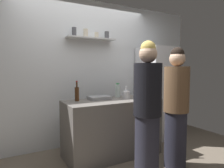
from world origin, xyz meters
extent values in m
cube|color=white|center=(0.00, 1.25, 1.30)|extent=(4.80, 0.10, 2.60)
cube|color=silver|center=(0.09, 1.09, 1.91)|extent=(0.88, 0.22, 0.02)
cylinder|color=#4C4C51|center=(-0.22, 1.09, 1.99)|extent=(0.08, 0.08, 0.15)
cylinder|color=beige|center=(-0.01, 1.09, 1.99)|extent=(0.08, 0.08, 0.14)
cylinder|color=beige|center=(0.19, 1.09, 1.97)|extent=(0.07, 0.07, 0.10)
cylinder|color=#4C4C51|center=(0.40, 1.09, 1.98)|extent=(0.08, 0.08, 0.13)
cube|color=white|center=(1.39, 0.85, 0.90)|extent=(0.59, 0.64, 1.79)
cylinder|color=#99999E|center=(1.55, 0.51, 0.99)|extent=(0.02, 0.02, 0.45)
cube|color=#66605B|center=(0.19, 0.52, 0.44)|extent=(1.49, 0.67, 0.89)
cube|color=gray|center=(0.04, 0.66, 0.91)|extent=(0.34, 0.24, 0.05)
cylinder|color=#B2B2B7|center=(0.45, 0.50, 0.95)|extent=(0.11, 0.11, 0.13)
cylinder|color=silver|center=(0.45, 0.50, 1.01)|extent=(0.03, 0.02, 0.18)
cylinder|color=silver|center=(0.44, 0.49, 1.02)|extent=(0.03, 0.04, 0.18)
cylinder|color=silver|center=(0.45, 0.49, 1.01)|extent=(0.03, 0.02, 0.16)
cylinder|color=silver|center=(0.42, 0.48, 1.00)|extent=(0.01, 0.01, 0.15)
cylinder|color=silver|center=(0.45, 0.50, 1.01)|extent=(0.02, 0.01, 0.17)
cylinder|color=#472814|center=(-0.33, 0.67, 0.99)|extent=(0.06, 0.06, 0.21)
cylinder|color=#472814|center=(-0.33, 0.67, 1.14)|extent=(0.03, 0.03, 0.08)
cylinder|color=maroon|center=(-0.33, 0.67, 1.19)|extent=(0.03, 0.03, 0.02)
cylinder|color=black|center=(0.63, 0.26, 0.99)|extent=(0.07, 0.07, 0.20)
cylinder|color=black|center=(0.63, 0.26, 1.13)|extent=(0.03, 0.03, 0.09)
cylinder|color=gold|center=(0.63, 0.26, 1.19)|extent=(0.03, 0.03, 0.02)
cylinder|color=silver|center=(0.43, 0.74, 0.99)|extent=(0.09, 0.09, 0.20)
cylinder|color=silver|center=(0.43, 0.74, 1.10)|extent=(0.05, 0.05, 0.03)
cylinder|color=#268C3F|center=(0.43, 0.74, 1.12)|extent=(0.06, 0.06, 0.02)
cylinder|color=#262633|center=(0.22, -0.32, 0.40)|extent=(0.30, 0.30, 0.81)
cylinder|color=black|center=(0.22, -0.32, 1.13)|extent=(0.34, 0.34, 0.64)
sphere|color=#D8AD8C|center=(0.22, -0.32, 1.56)|extent=(0.22, 0.22, 0.22)
sphere|color=#D8B759|center=(0.22, -0.32, 1.62)|extent=(0.19, 0.19, 0.19)
cylinder|color=#262633|center=(0.78, -0.25, 0.39)|extent=(0.30, 0.30, 0.79)
cylinder|color=brown|center=(0.78, -0.25, 1.10)|extent=(0.34, 0.34, 0.62)
sphere|color=#D8AD8C|center=(0.78, -0.25, 1.51)|extent=(0.21, 0.21, 0.21)
sphere|color=black|center=(0.78, -0.25, 1.58)|extent=(0.18, 0.18, 0.18)
camera|label=1|loc=(-1.34, -2.25, 1.39)|focal=32.52mm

